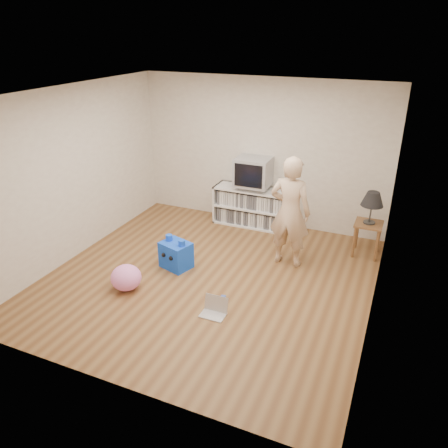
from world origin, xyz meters
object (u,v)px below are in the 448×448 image
plush_blue (176,255)px  side_table (368,231)px  plush_pink (126,278)px  table_lamp (373,200)px  media_unit (253,207)px  person (290,212)px  laptop (215,309)px  dvd_deck (253,187)px  crt_tv (253,172)px

plush_blue → side_table: bearing=48.3°
plush_blue → plush_pink: plush_blue is taller
table_lamp → plush_blue: size_ratio=1.01×
media_unit → person: bearing=-49.4°
table_lamp → laptop: 2.99m
side_table → table_lamp: (0.00, 0.00, 0.53)m
side_table → table_lamp: 0.53m
plush_blue → laptop: bearing=-22.2°
dvd_deck → plush_pink: (-0.87, -2.72, -0.56)m
table_lamp → media_unit: bearing=169.4°
crt_tv → plush_pink: crt_tv is taller
side_table → table_lamp: table_lamp is taller
crt_tv → table_lamp: crt_tv is taller
person → laptop: person is taller
crt_tv → table_lamp: 2.09m
table_lamp → person: 1.32m
media_unit → plush_pink: size_ratio=3.32×
plush_blue → table_lamp: bearing=48.3°
media_unit → dvd_deck: 0.39m
side_table → person: 1.39m
dvd_deck → crt_tv: crt_tv is taller
plush_blue → crt_tv: bearing=92.0°
person → crt_tv: bearing=-46.2°
media_unit → plush_blue: bearing=-105.3°
plush_pink → person: bearing=40.9°
media_unit → plush_pink: 2.88m
media_unit → person: 1.58m
person → laptop: bearing=76.3°
plush_blue → media_unit: bearing=92.1°
plush_pink → side_table: bearing=38.8°
person → plush_pink: bearing=43.7°
media_unit → plush_blue: 2.01m
dvd_deck → plush_blue: (-0.53, -1.92, -0.52)m
dvd_deck → table_lamp: table_lamp is taller
side_table → plush_pink: 3.76m
dvd_deck → laptop: size_ratio=1.42×
media_unit → dvd_deck: (0.00, -0.02, 0.39)m
dvd_deck → side_table: bearing=-10.2°
media_unit → plush_pink: (-0.87, -2.74, -0.17)m
media_unit → laptop: (0.49, -2.78, -0.29)m
media_unit → table_lamp: 2.17m
laptop → plush_pink: (-1.36, 0.04, 0.12)m
crt_tv → laptop: crt_tv is taller
dvd_deck → person: 1.49m
table_lamp → crt_tv: bearing=169.9°
laptop → plush_blue: bearing=140.1°
table_lamp → plush_pink: bearing=-141.2°
dvd_deck → side_table: 2.11m
table_lamp → plush_pink: (-2.92, -2.35, -0.76)m
dvd_deck → plush_blue: 2.06m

